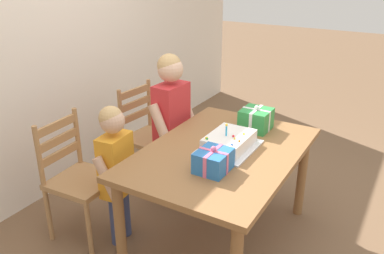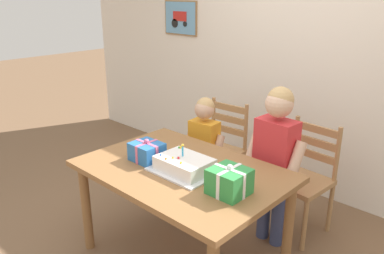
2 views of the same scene
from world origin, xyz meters
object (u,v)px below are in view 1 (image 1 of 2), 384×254
object	(u,v)px
chair_right	(149,135)
gift_box_red_large	(256,119)
gift_box_beside_cake	(213,161)
dining_table	(222,162)
child_older	(172,114)
child_younger	(116,163)
birthday_cake	(229,142)
chair_left	(78,178)

from	to	relation	value
chair_right	gift_box_red_large	bearing A→B (deg)	-89.21
gift_box_beside_cake	chair_right	distance (m)	1.30
dining_table	child_older	bearing A→B (deg)	61.43
child_older	dining_table	bearing A→B (deg)	-118.57
child_older	child_younger	world-z (taller)	child_older
birthday_cake	dining_table	bearing A→B (deg)	150.27
child_younger	dining_table	bearing A→B (deg)	-60.45
birthday_cake	gift_box_red_large	bearing A→B (deg)	-4.10
dining_table	chair_right	xyz separation A→B (m)	(0.44, 0.95, -0.18)
child_older	chair_right	bearing A→B (deg)	73.78
gift_box_beside_cake	gift_box_red_large	bearing A→B (deg)	1.61
birthday_cake	gift_box_red_large	xyz separation A→B (m)	(0.40, -0.03, 0.03)
chair_right	child_older	bearing A→B (deg)	-106.22
chair_left	chair_right	xyz separation A→B (m)	(0.87, -0.00, 0.00)
gift_box_red_large	gift_box_beside_cake	size ratio (longest dim) A/B	1.01
gift_box_beside_cake	child_younger	size ratio (longest dim) A/B	0.21
child_younger	chair_left	bearing A→B (deg)	103.52
child_younger	child_older	bearing A→B (deg)	-0.04
gift_box_red_large	child_older	world-z (taller)	child_older
dining_table	birthday_cake	world-z (taller)	birthday_cake
gift_box_red_large	gift_box_beside_cake	world-z (taller)	gift_box_red_large
gift_box_red_large	chair_right	xyz separation A→B (m)	(-0.01, 1.00, -0.36)
dining_table	child_older	size ratio (longest dim) A/B	1.12
chair_right	child_older	size ratio (longest dim) A/B	0.73
gift_box_red_large	chair_left	size ratio (longest dim) A/B	0.24
chair_left	gift_box_beside_cake	bearing A→B (deg)	-81.36
birthday_cake	child_older	xyz separation A→B (m)	(0.30, 0.66, -0.02)
gift_box_beside_cake	child_older	world-z (taller)	child_older
dining_table	chair_right	world-z (taller)	chair_right
dining_table	birthday_cake	distance (m)	0.15
dining_table	chair_left	bearing A→B (deg)	114.72
chair_right	child_younger	distance (m)	0.87
chair_left	child_older	distance (m)	0.89
child_younger	birthday_cake	bearing A→B (deg)	-58.39
birthday_cake	child_younger	world-z (taller)	child_younger
child_younger	chair_right	bearing A→B (deg)	21.17
birthday_cake	gift_box_beside_cake	bearing A→B (deg)	-171.42
chair_right	gift_box_beside_cake	bearing A→B (deg)	-125.03
dining_table	chair_right	size ratio (longest dim) A/B	1.54
dining_table	child_younger	xyz separation A→B (m)	(-0.36, 0.64, -0.01)
dining_table	child_younger	bearing A→B (deg)	119.55
birthday_cake	gift_box_beside_cake	world-z (taller)	birthday_cake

